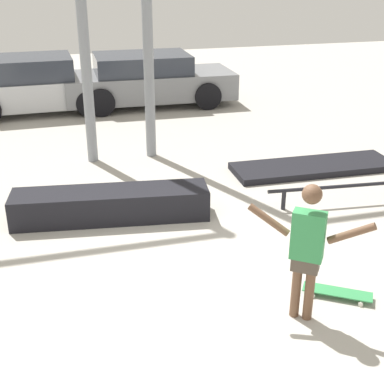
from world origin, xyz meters
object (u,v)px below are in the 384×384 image
(parked_car_grey, at_px, (147,80))
(parked_car_silver, at_px, (35,85))
(skateboarder, at_px, (307,245))
(manual_pad, at_px, (313,167))
(grind_rail, at_px, (356,187))
(skateboard, at_px, (337,292))
(grind_box, at_px, (111,205))

(parked_car_grey, bearing_deg, parked_car_silver, 179.70)
(skateboarder, distance_m, manual_pad, 4.76)
(parked_car_silver, bearing_deg, grind_rail, -57.40)
(skateboarder, distance_m, skateboard, 1.06)
(manual_pad, xyz_separation_m, parked_car_grey, (-2.09, 5.75, 0.61))
(skateboarder, relative_size, grind_box, 0.54)
(manual_pad, bearing_deg, grind_box, -165.02)
(parked_car_silver, bearing_deg, manual_pad, -50.56)
(parked_car_grey, bearing_deg, grind_box, -104.32)
(grind_box, xyz_separation_m, manual_pad, (3.98, 1.07, -0.17))
(skateboard, bearing_deg, parked_car_silver, 142.65)
(skateboard, height_order, parked_car_grey, parked_car_grey)
(skateboard, relative_size, grind_box, 0.26)
(grind_box, distance_m, manual_pad, 4.12)
(skateboard, relative_size, parked_car_grey, 0.17)
(skateboard, bearing_deg, manual_pad, 100.22)
(skateboarder, height_order, parked_car_silver, skateboarder)
(grind_box, bearing_deg, parked_car_silver, 98.75)
(parked_car_silver, bearing_deg, parked_car_grey, -2.92)
(skateboarder, height_order, grind_rail, skateboarder)
(skateboarder, relative_size, manual_pad, 0.52)
(skateboard, xyz_separation_m, grind_rail, (1.61, 2.31, 0.22))
(skateboard, distance_m, grind_rail, 2.82)
(skateboard, bearing_deg, grind_box, 163.02)
(skateboarder, distance_m, parked_car_silver, 10.33)
(grind_rail, xyz_separation_m, parked_car_silver, (-4.99, 7.39, 0.40))
(manual_pad, xyz_separation_m, grind_rail, (-0.05, -1.56, 0.22))
(skateboard, xyz_separation_m, manual_pad, (1.66, 3.87, -0.00))
(grind_rail, distance_m, parked_car_silver, 8.93)
(parked_car_grey, bearing_deg, skateboarder, -89.77)
(manual_pad, distance_m, grind_rail, 1.58)
(grind_box, relative_size, grind_rail, 1.00)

